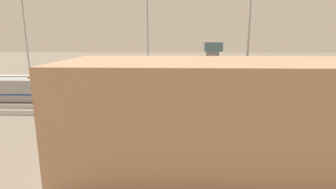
{
  "coord_description": "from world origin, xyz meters",
  "views": [
    {
      "loc": [
        -4.6,
        61.67,
        14.74
      ],
      "look_at": [
        -2.54,
        5.3,
        2.5
      ],
      "focal_mm": 28.38,
      "sensor_mm": 36.0,
      "label": 1
    }
  ],
  "objects": [
    {
      "name": "track_bed_4",
      "position": [
        0.0,
        7.5,
        0.06
      ],
      "size": [
        140.0,
        2.8,
        0.12
      ],
      "primitive_type": "cube",
      "color": "#4C443D",
      "rests_on": "ground_plane"
    },
    {
      "name": "light_mast_2",
      "position": [
        3.98,
        -14.96,
        19.12
      ],
      "size": [
        2.8,
        0.7,
        30.51
      ],
      "color": "#9EA0A5",
      "rests_on": "ground_plane"
    },
    {
      "name": "signal_gantry",
      "position": [
        20.37,
        0.0,
        7.55
      ],
      "size": [
        0.7,
        30.0,
        8.8
      ],
      "color": "#4C4742",
      "rests_on": "ground_plane"
    },
    {
      "name": "train_on_track_4",
      "position": [
        -30.59,
        7.5,
        2.11
      ],
      "size": [
        66.4,
        3.06,
        4.4
      ],
      "color": "black",
      "rests_on": "ground_plane"
    },
    {
      "name": "light_mast_1",
      "position": [
        -16.27,
        16.2,
        19.42
      ],
      "size": [
        2.8,
        0.7,
        31.06
      ],
      "color": "#9EA0A5",
      "rests_on": "ground_plane"
    },
    {
      "name": "track_bed_5",
      "position": [
        0.0,
        12.5,
        0.06
      ],
      "size": [
        140.0,
        2.8,
        0.12
      ],
      "primitive_type": "cube",
      "color": "#4C443D",
      "rests_on": "ground_plane"
    },
    {
      "name": "ground_plane",
      "position": [
        0.0,
        0.0,
        0.0
      ],
      "size": [
        400.0,
        400.0,
        0.0
      ],
      "primitive_type": "plane",
      "color": "#756B5B"
    },
    {
      "name": "train_on_track_3",
      "position": [
        7.47,
        2.5,
        2.6
      ],
      "size": [
        71.4,
        3.06,
        5.0
      ],
      "color": "#A8AAB2",
      "rests_on": "ground_plane"
    },
    {
      "name": "light_mast_0",
      "position": [
        39.45,
        -15.34,
        19.34
      ],
      "size": [
        2.8,
        0.7,
        30.91
      ],
      "color": "#9EA0A5",
      "rests_on": "ground_plane"
    },
    {
      "name": "track_bed_0",
      "position": [
        0.0,
        -12.5,
        0.06
      ],
      "size": [
        140.0,
        2.8,
        0.12
      ],
      "primitive_type": "cube",
      "color": "#4C443D",
      "rests_on": "ground_plane"
    },
    {
      "name": "maintenance_shed",
      "position": [
        -15.96,
        31.89,
        6.09
      ],
      "size": [
        48.45,
        14.74,
        12.17
      ],
      "primitive_type": "cube",
      "color": "tan",
      "rests_on": "ground_plane"
    },
    {
      "name": "train_on_track_1",
      "position": [
        14.02,
        -7.5,
        2.08
      ],
      "size": [
        66.4,
        3.06,
        4.4
      ],
      "color": "#285193",
      "rests_on": "ground_plane"
    },
    {
      "name": "control_tower",
      "position": [
        -16.38,
        -29.87,
        7.65
      ],
      "size": [
        6.0,
        6.0,
        13.06
      ],
      "color": "gray",
      "rests_on": "ground_plane"
    },
    {
      "name": "track_bed_2",
      "position": [
        0.0,
        -2.5,
        0.06
      ],
      "size": [
        140.0,
        2.8,
        0.12
      ],
      "primitive_type": "cube",
      "color": "#3D3833",
      "rests_on": "ground_plane"
    },
    {
      "name": "track_bed_3",
      "position": [
        0.0,
        2.5,
        0.06
      ],
      "size": [
        140.0,
        2.8,
        0.12
      ],
      "primitive_type": "cube",
      "color": "#3D3833",
      "rests_on": "ground_plane"
    },
    {
      "name": "train_on_track_2",
      "position": [
        27.82,
        -2.5,
        2.16
      ],
      "size": [
        10.0,
        3.0,
        5.0
      ],
      "color": "#D85914",
      "rests_on": "ground_plane"
    },
    {
      "name": "track_bed_1",
      "position": [
        0.0,
        -7.5,
        0.06
      ],
      "size": [
        140.0,
        2.8,
        0.12
      ],
      "primitive_type": "cube",
      "color": "#3D3833",
      "rests_on": "ground_plane"
    },
    {
      "name": "train_on_track_0",
      "position": [
        3.41,
        -12.5,
        2.07
      ],
      "size": [
        139.0,
        3.0,
        4.4
      ],
      "color": "#1E6B9E",
      "rests_on": "ground_plane"
    }
  ]
}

